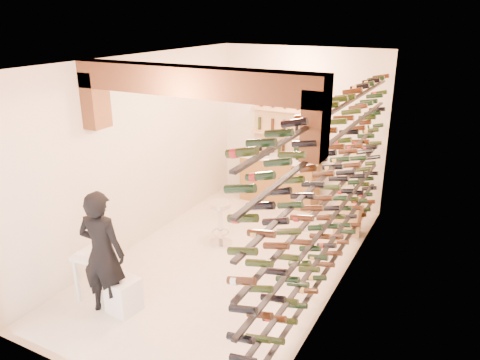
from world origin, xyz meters
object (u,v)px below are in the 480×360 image
at_px(back_counter, 279,178).
at_px(white_stool, 124,295).
at_px(person, 102,253).
at_px(wine_rack, 328,187).
at_px(crate_lower, 347,226).
at_px(chrome_barstool, 220,220).
at_px(tasting_table, 96,261).

xyz_separation_m(back_counter, white_stool, (-0.34, -4.50, -0.30)).
distance_m(back_counter, person, 4.65).
relative_size(wine_rack, white_stool, 12.13).
height_order(person, crate_lower, person).
bearing_deg(crate_lower, white_stool, -118.82).
height_order(back_counter, chrome_barstool, back_counter).
relative_size(wine_rack, crate_lower, 12.17).
distance_m(wine_rack, back_counter, 3.38).
height_order(wine_rack, crate_lower, wine_rack).
xyz_separation_m(person, chrome_barstool, (0.39, 2.37, -0.42)).
distance_m(back_counter, crate_lower, 1.92).
bearing_deg(white_stool, back_counter, 85.69).
xyz_separation_m(white_stool, crate_lower, (2.04, 3.71, -0.09)).
xyz_separation_m(tasting_table, crate_lower, (2.56, 3.63, -0.44)).
relative_size(chrome_barstool, crate_lower, 1.65).
relative_size(back_counter, tasting_table, 1.99).
bearing_deg(crate_lower, tasting_table, -125.18).
bearing_deg(crate_lower, person, -120.47).
relative_size(white_stool, chrome_barstool, 0.61).
distance_m(tasting_table, chrome_barstool, 2.31).
bearing_deg(back_counter, chrome_barstool, -93.81).
distance_m(white_stool, crate_lower, 4.23).
bearing_deg(tasting_table, white_stool, -13.67).
height_order(wine_rack, chrome_barstool, wine_rack).
bearing_deg(tasting_table, chrome_barstool, 66.46).
height_order(back_counter, person, person).
distance_m(person, crate_lower, 4.48).
relative_size(tasting_table, crate_lower, 1.83).
bearing_deg(wine_rack, person, -140.48).
xyz_separation_m(tasting_table, person, (0.32, -0.17, 0.29)).
height_order(tasting_table, crate_lower, tasting_table).
distance_m(person, chrome_barstool, 2.44).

